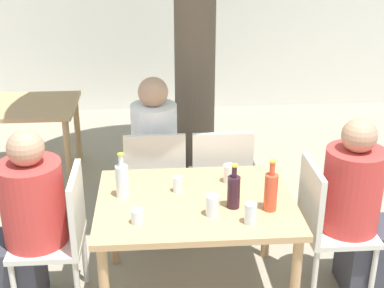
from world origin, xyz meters
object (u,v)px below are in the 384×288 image
object	(u,v)px
dining_table_front	(196,212)
person_seated_1	(361,216)
person_seated_0	(22,230)
wine_bottle_2	(234,191)
dining_table_back	(15,114)
patio_chair_0	(61,231)
drinking_glass_4	(251,213)
drinking_glass_1	(178,184)
patio_chair_1	(326,221)
patio_chair_3	(220,176)
soda_bottle_0	(271,191)
drinking_glass_3	(137,216)
person_seated_2	(155,160)
water_bottle_1	(122,180)
drinking_glass_0	(212,205)
patio_chair_2	(156,178)
drinking_glass_2	(229,174)

from	to	relation	value
dining_table_front	person_seated_1	distance (m)	1.08
person_seated_0	wine_bottle_2	size ratio (longest dim) A/B	4.27
dining_table_back	person_seated_0	world-z (taller)	person_seated_0
patio_chair_0	drinking_glass_4	world-z (taller)	patio_chair_0
wine_bottle_2	drinking_glass_1	distance (m)	0.40
patio_chair_1	patio_chair_3	xyz separation A→B (m)	(-0.60, 0.70, 0.00)
patio_chair_0	soda_bottle_0	world-z (taller)	soda_bottle_0
soda_bottle_0	drinking_glass_3	xyz separation A→B (m)	(-0.79, -0.09, -0.08)
dining_table_front	wine_bottle_2	bearing A→B (deg)	-25.49
patio_chair_3	wine_bottle_2	size ratio (longest dim) A/B	3.27
person_seated_2	water_bottle_1	world-z (taller)	person_seated_2
patio_chair_0	wine_bottle_2	distance (m)	1.11
patio_chair_3	drinking_glass_0	size ratio (longest dim) A/B	7.17
person_seated_2	wine_bottle_2	distance (m)	1.16
patio_chair_1	soda_bottle_0	xyz separation A→B (m)	(-0.41, -0.15, 0.32)
patio_chair_3	water_bottle_1	bearing A→B (deg)	41.43
patio_chair_2	drinking_glass_2	size ratio (longest dim) A/B	7.57
person_seated_0	wine_bottle_2	xyz separation A→B (m)	(1.30, -0.10, 0.28)
wine_bottle_2	person_seated_2	bearing A→B (deg)	114.26
wine_bottle_2	drinking_glass_2	size ratio (longest dim) A/B	2.32
patio_chair_3	water_bottle_1	size ratio (longest dim) A/B	3.14
water_bottle_1	drinking_glass_2	size ratio (longest dim) A/B	2.41
dining_table_front	drinking_glass_3	distance (m)	0.45
patio_chair_0	drinking_glass_1	xyz separation A→B (m)	(0.74, 0.12, 0.24)
drinking_glass_0	drinking_glass_4	distance (m)	0.23
dining_table_front	patio_chair_1	distance (m)	0.85
patio_chair_0	patio_chair_3	bearing A→B (deg)	122.50
drinking_glass_2	drinking_glass_0	bearing A→B (deg)	-110.74
patio_chair_1	patio_chair_0	bearing A→B (deg)	90.00
patio_chair_0	patio_chair_2	distance (m)	0.92
dining_table_front	patio_chair_3	bearing A→B (deg)	70.57
drinking_glass_1	drinking_glass_3	xyz separation A→B (m)	(-0.25, -0.37, -0.01)
dining_table_front	person_seated_2	distance (m)	0.96
person_seated_2	drinking_glass_0	distance (m)	1.18
drinking_glass_0	drinking_glass_3	xyz separation A→B (m)	(-0.44, -0.06, -0.02)
patio_chair_1	patio_chair_2	xyz separation A→B (m)	(-1.09, 0.70, 0.00)
wine_bottle_2	drinking_glass_0	bearing A→B (deg)	-147.95
person_seated_2	wine_bottle_2	size ratio (longest dim) A/B	4.49
wine_bottle_2	drinking_glass_2	xyz separation A→B (m)	(0.02, 0.33, -0.05)
patio_chair_3	soda_bottle_0	distance (m)	0.92
person_seated_1	drinking_glass_0	bearing A→B (deg)	100.84
person_seated_0	soda_bottle_0	bearing A→B (deg)	84.28
water_bottle_1	wine_bottle_2	world-z (taller)	water_bottle_1
patio_chair_1	water_bottle_1	xyz separation A→B (m)	(-1.30, 0.08, 0.30)
dining_table_back	patio_chair_3	bearing A→B (deg)	-35.01
person_seated_0	person_seated_1	world-z (taller)	person_seated_1
dining_table_front	dining_table_back	size ratio (longest dim) A/B	1.06
patio_chair_2	patio_chair_0	bearing A→B (deg)	49.16
patio_chair_1	person_seated_1	bearing A→B (deg)	-90.00
dining_table_back	patio_chair_0	size ratio (longest dim) A/B	1.25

